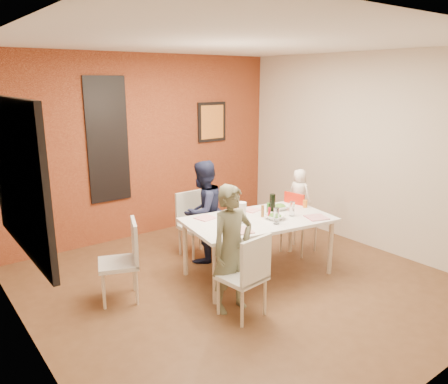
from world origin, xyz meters
TOP-DOWN VIEW (x-y plane):
  - ground at (0.00, 0.00)m, footprint 4.50×4.50m
  - ceiling at (0.00, 0.00)m, footprint 4.50×4.50m
  - wall_back at (0.00, 2.25)m, footprint 4.50×0.02m
  - wall_front at (0.00, -2.25)m, footprint 4.50×0.02m
  - wall_left at (-2.25, 0.00)m, footprint 0.02×4.50m
  - wall_right at (2.25, 0.00)m, footprint 0.02×4.50m
  - brick_accent_wall at (0.00, 2.23)m, footprint 4.50×0.02m
  - picture_window_frame at (-2.22, 0.20)m, footprint 0.05×1.70m
  - picture_window_pane at (-2.21, 0.20)m, footprint 0.02×1.55m
  - glassblock_strip at (-0.60, 2.21)m, footprint 0.55×0.03m
  - glassblock_surround at (-0.60, 2.21)m, footprint 0.60×0.03m
  - art_print_frame at (1.20, 2.21)m, footprint 0.54×0.03m
  - art_print_canvas at (1.20, 2.19)m, footprint 0.44×0.01m
  - dining_table at (0.34, 0.06)m, footprint 1.86×1.22m
  - chair_near at (-0.42, -0.63)m, footprint 0.45×0.45m
  - chair_far at (0.06, 1.07)m, footprint 0.40×0.40m
  - chair_left at (-1.20, 0.46)m, footprint 0.53×0.53m
  - high_chair at (1.23, 0.27)m, footprint 0.42×0.42m
  - child_near at (-0.43, -0.40)m, footprint 0.49×0.33m
  - child_far at (0.06, 0.83)m, footprint 0.77×0.67m
  - toddler at (1.25, 0.27)m, footprint 0.26×0.35m
  - plate_near_left at (-0.12, -0.16)m, footprint 0.30×0.30m
  - plate_far_mid at (0.48, 0.37)m, footprint 0.24×0.24m
  - plate_near_right at (0.91, -0.34)m, footprint 0.30×0.30m
  - plate_far_left at (-0.17, 0.45)m, footprint 0.24×0.24m
  - salad_bowl_a at (0.48, -0.07)m, footprint 0.27×0.27m
  - salad_bowl_b at (0.81, 0.18)m, footprint 0.25×0.25m
  - wine_bottle at (0.55, 0.06)m, footprint 0.07×0.07m
  - wine_glass_a at (0.36, -0.21)m, footprint 0.07×0.07m
  - wine_glass_b at (0.73, -0.11)m, footprint 0.06×0.06m
  - paper_towel_roll at (0.08, 0.06)m, footprint 0.11×0.11m
  - condiment_red at (0.45, -0.00)m, footprint 0.03×0.03m
  - condiment_green at (0.52, 0.10)m, footprint 0.04×0.04m
  - condiment_brown at (0.41, 0.08)m, footprint 0.04×0.04m
  - sippy_cup at (1.12, 0.04)m, footprint 0.06×0.06m

SIDE VIEW (x-z plane):
  - ground at x=0.00m, z-range 0.00..0.00m
  - chair_far at x=0.06m, z-range 0.05..0.92m
  - chair_near at x=-0.42m, z-range 0.05..0.93m
  - chair_left at x=-1.20m, z-range 0.05..0.94m
  - high_chair at x=1.23m, z-range 0.09..0.96m
  - dining_table at x=0.34m, z-range 0.30..1.02m
  - child_near at x=-0.43m, z-range 0.00..1.33m
  - child_far at x=0.06m, z-range 0.00..1.34m
  - plate_far_mid at x=0.48m, z-range 0.72..0.73m
  - plate_far_left at x=-0.17m, z-range 0.72..0.73m
  - plate_near_right at x=0.91m, z-range 0.72..0.73m
  - plate_near_left at x=-0.12m, z-range 0.72..0.73m
  - salad_bowl_b at x=0.81m, z-range 0.72..0.78m
  - salad_bowl_a at x=0.48m, z-range 0.72..0.78m
  - sippy_cup at x=1.12m, z-range 0.72..0.82m
  - condiment_red at x=0.45m, z-range 0.72..0.85m
  - condiment_brown at x=0.41m, z-range 0.72..0.87m
  - condiment_green at x=0.52m, z-range 0.72..0.87m
  - wine_glass_b at x=0.73m, z-range 0.72..0.90m
  - wine_glass_a at x=0.36m, z-range 0.72..0.91m
  - toddler at x=1.25m, z-range 0.51..1.17m
  - paper_towel_roll at x=0.08m, z-range 0.72..0.96m
  - wine_bottle at x=0.55m, z-range 0.72..0.99m
  - wall_back at x=0.00m, z-range 0.00..2.70m
  - wall_front at x=0.00m, z-range 0.00..2.70m
  - wall_left at x=-2.25m, z-range 0.00..2.70m
  - wall_right at x=2.25m, z-range 0.00..2.70m
  - brick_accent_wall at x=0.00m, z-range 0.00..2.70m
  - glassblock_strip at x=-0.60m, z-range 0.65..2.35m
  - glassblock_surround at x=-0.60m, z-range 0.62..2.38m
  - picture_window_frame at x=-2.22m, z-range 0.90..2.20m
  - picture_window_pane at x=-2.21m, z-range 0.98..2.12m
  - art_print_frame at x=1.20m, z-range 1.33..1.97m
  - art_print_canvas at x=1.20m, z-range 1.38..1.92m
  - ceiling at x=0.00m, z-range 2.69..2.71m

